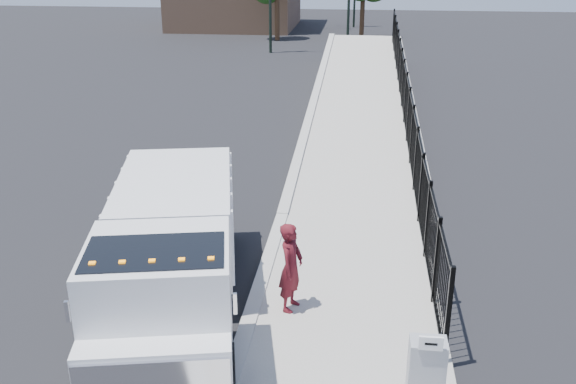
# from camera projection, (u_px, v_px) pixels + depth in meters

# --- Properties ---
(ground) EXTENTS (120.00, 120.00, 0.00)m
(ground) POSITION_uv_depth(u_px,v_px,m) (258.00, 296.00, 13.30)
(ground) COLOR black
(ground) RESTS_ON ground
(sidewalk) EXTENTS (3.55, 12.00, 0.12)m
(sidewalk) POSITION_uv_depth(u_px,v_px,m) (349.00, 358.00, 11.22)
(sidewalk) COLOR #9E998E
(sidewalk) RESTS_ON ground
(curb) EXTENTS (0.30, 12.00, 0.16)m
(curb) POSITION_uv_depth(u_px,v_px,m) (240.00, 349.00, 11.43)
(curb) COLOR #ADAAA3
(curb) RESTS_ON ground
(ramp) EXTENTS (3.95, 24.06, 3.19)m
(ramp) POSITION_uv_depth(u_px,v_px,m) (365.00, 110.00, 27.86)
(ramp) COLOR #9E998E
(ramp) RESTS_ON ground
(iron_fence) EXTENTS (0.10, 28.00, 1.80)m
(iron_fence) POSITION_uv_depth(u_px,v_px,m) (405.00, 114.00, 23.68)
(iron_fence) COLOR black
(iron_fence) RESTS_ON ground
(truck) EXTENTS (3.76, 7.61, 2.50)m
(truck) POSITION_uv_depth(u_px,v_px,m) (170.00, 252.00, 12.07)
(truck) COLOR black
(truck) RESTS_ON ground
(worker) EXTENTS (0.59, 0.75, 1.81)m
(worker) POSITION_uv_depth(u_px,v_px,m) (291.00, 267.00, 12.33)
(worker) COLOR #541219
(worker) RESTS_ON sidewalk
(utility_cabinet) EXTENTS (0.55, 0.40, 1.25)m
(utility_cabinet) POSITION_uv_depth(u_px,v_px,m) (426.00, 376.00, 9.68)
(utility_cabinet) COLOR gray
(utility_cabinet) RESTS_ON sidewalk
(arrow_sign) EXTENTS (0.35, 0.04, 0.22)m
(arrow_sign) POSITION_uv_depth(u_px,v_px,m) (431.00, 343.00, 9.21)
(arrow_sign) COLOR white
(arrow_sign) RESTS_ON utility_cabinet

